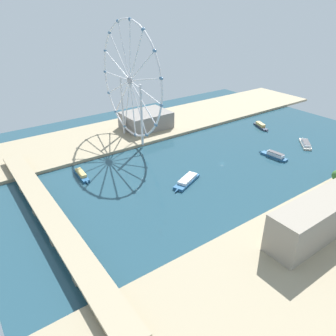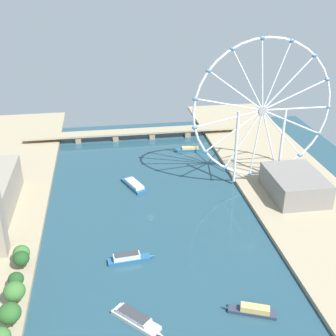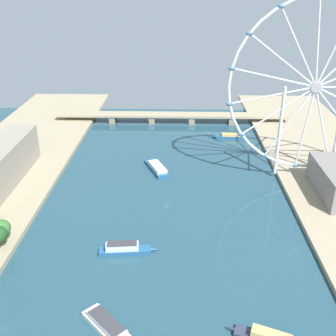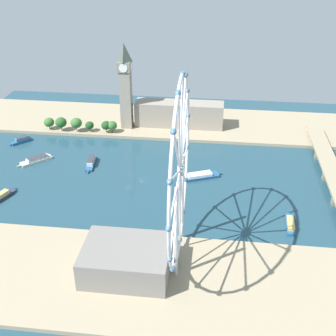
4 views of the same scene
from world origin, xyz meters
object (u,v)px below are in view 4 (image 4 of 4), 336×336
Objects in this scene: riverside_hall at (126,260)px; tour_boat_3 at (201,176)px; clock_tower at (125,85)px; ferris_wheel at (180,171)px; tour_boat_1 at (2,196)px; tour_boat_2 at (36,160)px; tour_boat_5 at (91,162)px; parliament_block at (179,114)px; tour_boat_4 at (290,224)px; tour_boat_0 at (21,140)px.

tour_boat_3 is at bearing 162.68° from riverside_hall.
ferris_wheel is at bearing 20.60° from clock_tower.
ferris_wheel reaches higher than tour_boat_3.
tour_boat_1 reaches higher than tour_boat_2.
clock_tower is 2.79× the size of tour_boat_5.
parliament_block is 2.61× the size of tour_boat_3.
ferris_wheel reaches higher than tour_boat_5.
tour_boat_4 is at bearing 44.47° from clock_tower.
tour_boat_0 reaches higher than tour_boat_2.
ferris_wheel reaches higher than tour_boat_0.
clock_tower is 1.66× the size of riverside_hall.
tour_boat_3 is (11.57, 155.29, -0.00)m from tour_boat_2.
tour_boat_4 is at bearing 109.98° from tour_boat_0.
riverside_hall is at bearing 85.12° from tour_boat_2.
parliament_block is 204.87m from tour_boat_1.
parliament_block reaches higher than tour_boat_5.
riverside_hall reaches higher than tour_boat_0.
riverside_hall is 1.92× the size of tour_boat_2.
parliament_block is at bearing 100.91° from clock_tower.
tour_boat_5 is at bearing 109.29° from tour_boat_0.
parliament_block is 4.57× the size of tour_boat_0.
riverside_hall is at bearing 11.39° from clock_tower.
tour_boat_1 is (-54.15, -150.10, -63.91)m from ferris_wheel.
riverside_hall is 153.78m from tour_boat_5.
tour_boat_0 is 0.67× the size of tour_boat_4.
clock_tower is 0.73× the size of ferris_wheel.
clock_tower is 230.84m from riverside_hall.
ferris_wheel reaches higher than clock_tower.
tour_boat_5 reaches higher than tour_boat_2.
tour_boat_3 is (-128.59, 40.10, -10.49)m from riverside_hall.
tour_boat_1 is 167.87m from tour_boat_3.
parliament_block reaches higher than tour_boat_4.
parliament_block is 0.77× the size of ferris_wheel.
parliament_block is at bearing 33.52° from tour_boat_4.
tour_boat_4 is at bearing 117.43° from tour_boat_2.
tour_boat_3 is 1.17× the size of tour_boat_4.
clock_tower is 0.95× the size of parliament_block.
tour_boat_1 is at bearing -46.74° from tour_boat_5.
tour_boat_3 is (105.37, 29.99, -14.17)m from parliament_block.
ferris_wheel is 244.45m from tour_boat_0.
ferris_wheel is 2.27× the size of riverside_hall.
tour_boat_2 is 52.75m from tour_boat_5.
clock_tower is 216.22m from ferris_wheel.
tour_boat_5 reaches higher than tour_boat_0.
clock_tower reaches higher than tour_boat_0.
tour_boat_3 is at bearing 50.84° from tour_boat_4.
parliament_block is 166.28m from tour_boat_0.
tour_boat_2 is at bearing -40.17° from clock_tower.
tour_boat_0 is 0.64× the size of tour_boat_5.
ferris_wheel reaches higher than tour_boat_4.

